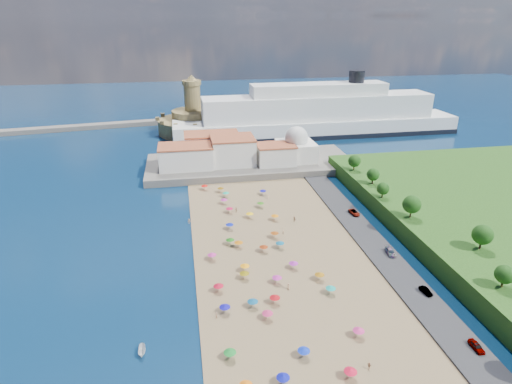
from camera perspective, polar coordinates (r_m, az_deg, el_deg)
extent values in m
plane|color=#071938|center=(122.62, 0.20, -8.00)|extent=(700.00, 700.00, 0.00)
cube|color=#59544C|center=(189.32, -0.74, 3.77)|extent=(90.00, 36.00, 3.00)
cube|color=#59544C|center=(220.71, -7.91, 6.21)|extent=(18.00, 70.00, 2.40)
cube|color=#59544C|center=(279.42, -29.03, 7.06)|extent=(199.03, 34.77, 2.60)
cube|color=silver|center=(181.44, -9.33, 4.62)|extent=(22.00, 14.00, 9.00)
cube|color=silver|center=(184.23, -3.12, 5.49)|extent=(18.00, 16.00, 11.00)
cube|color=silver|center=(183.83, 2.64, 4.97)|extent=(16.00, 12.00, 8.00)
cube|color=silver|center=(195.12, -5.90, 6.22)|extent=(24.00, 14.00, 10.00)
cube|color=silver|center=(189.88, 5.34, 5.47)|extent=(16.00, 16.00, 8.00)
sphere|color=silver|center=(188.23, 5.41, 7.22)|extent=(10.00, 10.00, 10.00)
cylinder|color=silver|center=(187.27, 5.45, 8.34)|extent=(1.20, 1.20, 1.60)
cylinder|color=olive|center=(249.00, -8.28, 8.72)|extent=(40.00, 40.00, 8.00)
cylinder|color=olive|center=(247.56, -8.36, 10.18)|extent=(24.00, 24.00, 5.00)
cylinder|color=olive|center=(245.75, -8.49, 12.34)|extent=(9.00, 9.00, 14.00)
cylinder|color=olive|center=(244.48, -8.60, 14.23)|extent=(10.40, 10.40, 2.40)
cone|color=olive|center=(244.12, -8.64, 14.86)|extent=(6.00, 6.00, 3.00)
cube|color=black|center=(244.52, 8.07, 7.82)|extent=(159.63, 25.42, 2.57)
cube|color=white|center=(243.68, 8.12, 8.61)|extent=(158.63, 25.01, 9.50)
cube|color=white|center=(241.31, 8.26, 11.16)|extent=(126.91, 20.43, 12.67)
cube|color=white|center=(239.67, 8.39, 13.39)|extent=(74.07, 15.61, 6.34)
cylinder|color=black|center=(246.38, 13.29, 14.78)|extent=(8.45, 8.45, 6.34)
cylinder|color=gray|center=(97.64, 1.54, -16.14)|extent=(0.07, 0.07, 2.00)
cone|color=#BC285A|center=(97.08, 1.54, -15.73)|extent=(2.50, 2.50, 0.60)
cylinder|color=gray|center=(121.65, 1.03, -7.59)|extent=(0.07, 0.07, 2.00)
cone|color=maroon|center=(121.20, 1.03, -7.22)|extent=(2.50, 2.50, 0.60)
cylinder|color=gray|center=(164.81, -6.88, 0.60)|extent=(0.07, 0.07, 2.00)
cone|color=red|center=(164.48, -6.89, 0.89)|extent=(2.50, 2.50, 0.60)
cylinder|color=gray|center=(110.28, -1.56, -11.07)|extent=(0.07, 0.07, 2.00)
cone|color=#7C6A0B|center=(109.78, -1.57, -10.68)|extent=(2.50, 2.50, 0.60)
cylinder|color=gray|center=(110.96, 8.46, -11.11)|extent=(0.07, 0.07, 2.00)
cone|color=#9D640E|center=(110.47, 8.49, -10.72)|extent=(2.50, 2.50, 0.60)
cone|color=orange|center=(82.48, -1.37, -24.22)|extent=(2.50, 2.50, 0.60)
cylinder|color=gray|center=(139.64, 2.53, -3.43)|extent=(0.07, 0.07, 2.00)
cone|color=orange|center=(139.25, 2.53, -3.09)|extent=(2.50, 2.50, 0.60)
cylinder|color=gray|center=(108.79, 2.81, -11.61)|extent=(0.07, 0.07, 2.00)
cone|color=#BC2897|center=(108.29, 2.82, -11.22)|extent=(2.50, 2.50, 0.60)
cylinder|color=gray|center=(84.46, 3.62, -23.74)|extent=(0.07, 0.07, 2.00)
cone|color=#0B1099|center=(83.81, 3.63, -23.31)|extent=(2.50, 2.50, 0.60)
cylinder|color=gray|center=(87.04, 12.45, -22.61)|extent=(0.07, 0.07, 2.00)
cone|color=red|center=(86.42, 12.51, -22.18)|extent=(2.50, 2.50, 0.60)
cylinder|color=gray|center=(95.70, 13.49, -17.81)|extent=(0.07, 0.07, 2.00)
cone|color=#C62A73|center=(95.13, 13.54, -17.40)|extent=(2.50, 2.50, 0.60)
cylinder|color=gray|center=(106.12, -5.02, -12.66)|extent=(0.07, 0.07, 2.00)
cone|color=#AE0D24|center=(105.61, -5.03, -12.26)|extent=(2.50, 2.50, 0.60)
cylinder|color=gray|center=(113.23, -1.49, -10.09)|extent=(0.07, 0.07, 2.00)
cone|color=#FF9A0B|center=(112.75, -1.50, -9.70)|extent=(2.50, 2.50, 0.60)
cylinder|color=gray|center=(106.51, 9.91, -12.80)|extent=(0.07, 0.07, 2.00)
cone|color=#119C8F|center=(106.00, 9.94, -12.41)|extent=(2.50, 2.50, 0.60)
cylinder|color=gray|center=(151.80, -4.28, -1.26)|extent=(0.07, 0.07, 2.00)
cone|color=#BB2894|center=(151.44, -4.29, -0.95)|extent=(2.50, 2.50, 0.60)
cylinder|color=gray|center=(134.07, -3.54, -4.61)|extent=(0.07, 0.07, 2.00)
cone|color=#0C1CA8|center=(133.67, -3.54, -4.26)|extent=(2.50, 2.50, 0.60)
cylinder|color=gray|center=(144.87, -3.56, -2.45)|extent=(0.07, 0.07, 2.00)
cone|color=#BD0F3D|center=(144.50, -3.57, -2.12)|extent=(2.50, 2.50, 0.60)
cylinder|color=gray|center=(102.13, 2.52, -14.17)|extent=(0.07, 0.07, 2.00)
cone|color=#A50D13|center=(101.60, 2.53, -13.77)|extent=(2.50, 2.50, 0.60)
cylinder|color=gray|center=(88.87, -3.49, -20.85)|extent=(0.07, 0.07, 2.00)
cone|color=#157926|center=(88.26, -3.51, -20.42)|extent=(2.50, 2.50, 0.60)
cylinder|color=gray|center=(123.94, -2.32, -6.99)|extent=(0.07, 0.07, 2.00)
cone|color=#CB6B0B|center=(123.50, -2.33, -6.63)|extent=(2.50, 2.50, 0.60)
cylinder|color=gray|center=(125.43, -3.47, -6.64)|extent=(0.07, 0.07, 2.00)
cone|color=#186512|center=(125.00, -3.48, -6.28)|extent=(2.50, 2.50, 0.60)
cylinder|color=gray|center=(157.53, -4.04, -0.35)|extent=(0.07, 0.07, 2.00)
cone|color=#11A07F|center=(157.19, -4.05, -0.04)|extent=(2.50, 2.50, 0.60)
cylinder|color=gray|center=(159.09, 0.93, -0.05)|extent=(0.07, 0.07, 2.00)
cone|color=#0F0CA2|center=(158.75, 0.93, 0.25)|extent=(2.50, 2.50, 0.60)
cylinder|color=gray|center=(123.70, 3.21, -7.07)|extent=(0.07, 0.07, 2.00)
cone|color=#0D577A|center=(123.26, 3.22, -6.71)|extent=(2.50, 2.50, 0.60)
cylinder|color=gray|center=(99.55, -4.16, -15.33)|extent=(0.07, 0.07, 2.00)
cone|color=#110CA0|center=(99.00, -4.17, -14.92)|extent=(2.50, 2.50, 0.60)
cylinder|color=gray|center=(89.54, 6.37, -20.57)|extent=(0.07, 0.07, 2.00)
cone|color=#0E2ABA|center=(88.93, 6.39, -20.14)|extent=(2.50, 2.50, 0.60)
cylinder|color=gray|center=(161.93, -4.74, 0.28)|extent=(0.07, 0.07, 2.00)
cone|color=#7A530B|center=(161.59, -4.75, 0.58)|extent=(2.50, 2.50, 0.60)
cylinder|color=gray|center=(140.98, -0.85, -3.14)|extent=(0.07, 0.07, 2.00)
cone|color=yellow|center=(140.60, -0.85, -2.81)|extent=(2.50, 2.50, 0.60)
cylinder|color=gray|center=(118.55, -5.88, -8.59)|extent=(0.07, 0.07, 2.00)
cone|color=#B0257B|center=(118.09, -5.89, -8.21)|extent=(2.50, 2.50, 0.60)
cylinder|color=gray|center=(114.66, 5.01, -9.72)|extent=(0.07, 0.07, 2.00)
cone|color=purple|center=(114.19, 5.03, -9.34)|extent=(2.50, 2.50, 0.60)
cylinder|color=gray|center=(148.72, 0.60, -1.72)|extent=(0.07, 0.07, 2.00)
cone|color=#2E7715|center=(148.36, 0.60, -1.40)|extent=(2.50, 2.50, 0.60)
cylinder|color=gray|center=(128.99, 2.50, -5.74)|extent=(0.07, 0.07, 2.00)
cone|color=#913F0D|center=(128.56, 2.50, -5.39)|extent=(2.50, 2.50, 0.60)
cylinder|color=gray|center=(100.89, -0.44, -14.67)|extent=(0.07, 0.07, 2.00)
cone|color=#0D5078|center=(100.35, -0.44, -14.26)|extent=(2.50, 2.50, 0.60)
imported|color=tan|center=(155.83, 1.73, -0.63)|extent=(0.92, 1.20, 1.64)
imported|color=tan|center=(98.27, -5.31, -16.10)|extent=(0.54, 0.67, 1.59)
imported|color=tan|center=(139.08, -8.92, -3.87)|extent=(1.28, 1.14, 1.72)
imported|color=tan|center=(89.52, 14.83, -21.48)|extent=(0.96, 1.01, 1.68)
imported|color=tan|center=(131.14, 3.66, -5.31)|extent=(0.69, 0.78, 1.80)
imported|color=tan|center=(145.54, -2.69, -2.35)|extent=(0.87, 0.68, 1.79)
imported|color=tan|center=(139.47, 5.14, -3.58)|extent=(1.05, 1.75, 1.80)
imported|color=tan|center=(106.98, 4.34, -12.42)|extent=(0.89, 0.97, 1.67)
imported|color=white|center=(93.03, -14.95, -19.81)|extent=(1.42, 3.69, 1.42)
imported|color=gray|center=(146.51, 12.96, -2.66)|extent=(2.93, 5.22, 1.38)
imported|color=gray|center=(100.33, 27.34, -17.80)|extent=(1.64, 4.02, 1.37)
imported|color=gray|center=(125.54, 17.49, -7.63)|extent=(2.61, 5.14, 1.43)
imported|color=gray|center=(112.31, 21.70, -12.15)|extent=(1.90, 3.96, 1.25)
cylinder|color=#382314|center=(111.71, 30.03, -10.40)|extent=(0.50, 0.50, 2.36)
sphere|color=#14380F|center=(110.68, 30.24, -9.46)|extent=(4.24, 4.24, 4.24)
cylinder|color=#382314|center=(125.89, 27.77, -6.11)|extent=(0.50, 0.50, 2.93)
sphere|color=#14380F|center=(124.76, 27.98, -5.04)|extent=(5.27, 5.27, 5.27)
cylinder|color=#382314|center=(136.36, 19.92, -2.60)|extent=(0.50, 0.50, 3.04)
sphere|color=#14380F|center=(135.28, 20.07, -1.55)|extent=(5.47, 5.47, 5.47)
cylinder|color=#382314|center=(148.22, 16.48, -0.29)|extent=(0.50, 0.50, 2.33)
sphere|color=#14380F|center=(147.46, 16.57, 0.46)|extent=(4.19, 4.19, 4.19)
cylinder|color=#382314|center=(159.44, 15.27, 1.50)|extent=(0.50, 0.50, 2.55)
sphere|color=#14380F|center=(158.66, 15.35, 2.27)|extent=(4.59, 4.59, 4.59)
cylinder|color=#382314|center=(172.02, 12.92, 3.29)|extent=(0.50, 0.50, 2.69)
sphere|color=#14380F|center=(171.26, 12.99, 4.06)|extent=(4.85, 4.85, 4.85)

